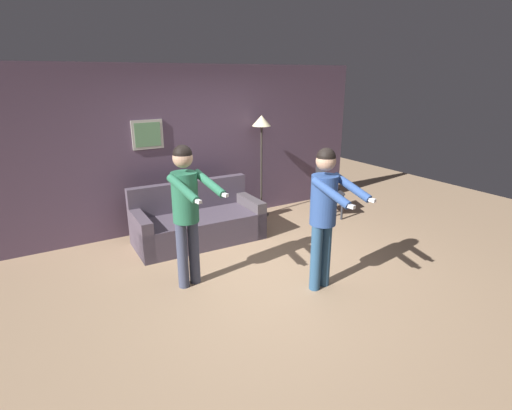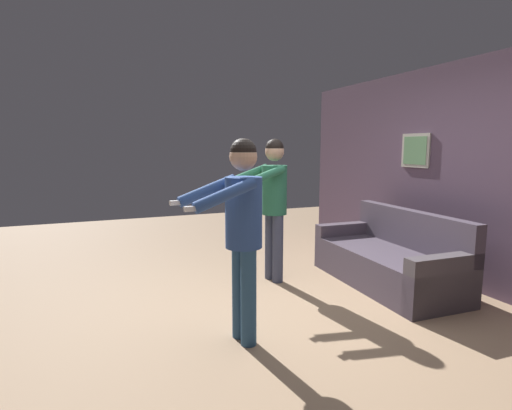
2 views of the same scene
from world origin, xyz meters
name	(u,v)px [view 2 (image 2 of 2)]	position (x,y,z in m)	size (l,w,h in m)	color
ground_plane	(289,315)	(0.00, 0.00, 0.00)	(12.00, 12.00, 0.00)	tan
back_wall_assembly	(469,175)	(0.00, 2.27, 1.30)	(6.40, 0.09, 2.60)	#564258
couch	(389,261)	(-0.36, 1.49, 0.28)	(1.93, 0.91, 0.87)	#4C4250
person_standing_left	(273,196)	(-0.99, 0.27, 1.04)	(0.52, 0.74, 1.71)	#3F455F
person_standing_right	(241,222)	(0.32, -0.60, 1.02)	(0.49, 0.72, 1.69)	#2B5176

